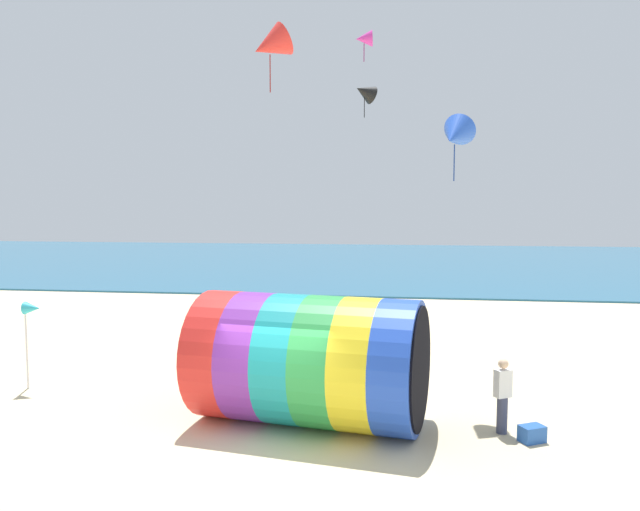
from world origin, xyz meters
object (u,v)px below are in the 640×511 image
Objects in this scene: kite_handler at (503,395)px; kite_black_delta at (364,92)px; giant_inflatable_tube at (309,360)px; kite_magenta_delta at (364,39)px; kite_blue_delta at (455,135)px; cooler_box at (532,434)px; kite_red_delta at (270,45)px; beach_flag at (32,312)px.

kite_black_delta is (-3.95, 12.30, 8.87)m from kite_handler.
giant_inflatable_tube is 11.85m from kite_magenta_delta.
kite_blue_delta is 3.33× the size of cooler_box.
kite_blue_delta reaches higher than kite_handler.
kite_red_delta is 4.73m from kite_magenta_delta.
kite_black_delta is at bearing 87.96° from giant_inflatable_tube.
beach_flag is (-11.42, -0.65, -4.72)m from kite_blue_delta.
kite_handler is 15.67m from kite_black_delta.
beach_flag reaches higher than kite_handler.
giant_inflatable_tube is 3.66× the size of kite_black_delta.
cooler_box is at bearing -61.97° from kite_magenta_delta.
cooler_box is at bearing -70.46° from kite_black_delta.
kite_red_delta is 1.13× the size of kite_blue_delta.
kite_black_delta is (-0.29, 4.80, -0.94)m from kite_magenta_delta.
kite_magenta_delta is at bearing 115.99° from kite_handler.
beach_flag is at bearing -128.53° from kite_black_delta.
beach_flag is (-8.75, -5.82, -8.50)m from kite_magenta_delta.
kite_red_delta is 1.88× the size of kite_magenta_delta.
kite_black_delta reaches higher than kite_blue_delta.
kite_magenta_delta is (0.73, 7.49, 9.16)m from giant_inflatable_tube.
giant_inflatable_tube is at bearing -95.57° from kite_magenta_delta.
kite_magenta_delta is 13.83m from cooler_box.
kite_handler is 0.87× the size of kite_red_delta.
kite_blue_delta is at bearing 3.27° from beach_flag.
kite_red_delta reaches higher than kite_black_delta.
kite_magenta_delta reaches higher than kite_blue_delta.
kite_magenta_delta is at bearing 84.43° from giant_inflatable_tube.
giant_inflatable_tube is at bearing 179.80° from kite_handler.
giant_inflatable_tube is at bearing -64.94° from kite_red_delta.
kite_red_delta is at bearing 115.06° from giant_inflatable_tube.
kite_blue_delta is at bearing 119.28° from cooler_box.
beach_flag is (-8.46, -10.62, -7.57)m from kite_black_delta.
kite_blue_delta reaches higher than beach_flag.
kite_handler is (4.39, -0.02, -0.65)m from giant_inflatable_tube.
cooler_box is (4.23, -7.95, -10.50)m from kite_magenta_delta.
kite_black_delta reaches higher than cooler_box.
beach_flag is (-12.41, 1.68, 1.30)m from kite_handler.
cooler_box is (0.57, -0.44, -0.69)m from kite_handler.
kite_blue_delta reaches higher than giant_inflatable_tube.
beach_flag is at bearing -176.73° from kite_blue_delta.
kite_black_delta is 0.89× the size of kite_blue_delta.
kite_magenta_delta is 6.94m from kite_blue_delta.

